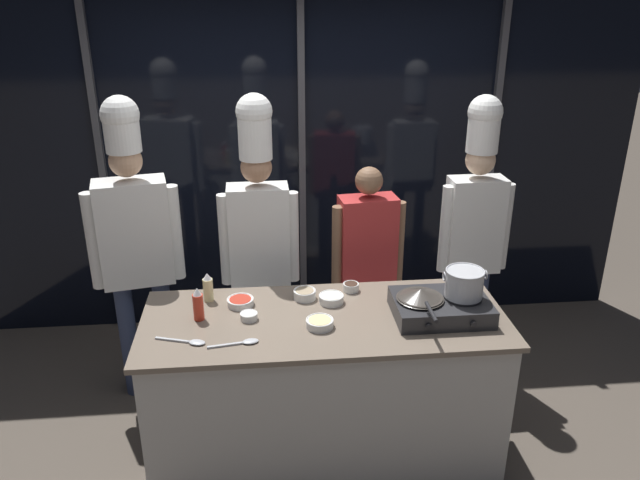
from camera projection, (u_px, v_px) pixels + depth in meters
ground_plane at (324, 454)px, 3.73m from camera, size 24.00×24.00×0.00m
window_wall_back at (302, 159)px, 4.77m from camera, size 5.23×0.09×2.70m
demo_counter at (324, 389)px, 3.55m from camera, size 1.97×0.80×0.93m
portable_stove at (441, 307)px, 3.37m from camera, size 0.51×0.39×0.11m
frying_pan at (421, 294)px, 3.32m from camera, size 0.26×0.44×0.05m
stock_pot at (464, 283)px, 3.32m from camera, size 0.23×0.21×0.15m
squeeze_bottle_oil at (208, 288)px, 3.51m from camera, size 0.06×0.06×0.17m
squeeze_bottle_chili at (198, 304)px, 3.31m from camera, size 0.06×0.06×0.19m
prep_bowl_rice at (249, 316)px, 3.34m from camera, size 0.10×0.10×0.04m
prep_bowl_ginger at (320, 323)px, 3.26m from camera, size 0.15×0.15×0.05m
prep_bowl_chili_flakes at (240, 301)px, 3.48m from camera, size 0.15×0.15×0.04m
prep_bowl_mushrooms at (305, 294)px, 3.55m from camera, size 0.13×0.13×0.05m
prep_bowl_soy_glaze at (351, 287)px, 3.64m from camera, size 0.09×0.09×0.05m
prep_bowl_garlic at (331, 298)px, 3.51m from camera, size 0.14×0.14×0.05m
serving_spoon_slotted at (244, 342)px, 3.12m from camera, size 0.26×0.07×0.02m
serving_spoon_solid at (191, 342)px, 3.13m from camera, size 0.27×0.11×0.02m
chef_head at (134, 230)px, 3.87m from camera, size 0.56×0.31×2.01m
chef_sous at (259, 225)px, 3.92m from camera, size 0.50×0.22×2.02m
person_guest at (367, 255)px, 4.11m from camera, size 0.48×0.23×1.54m
chef_line at (475, 215)px, 4.10m from camera, size 0.48×0.22×1.97m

